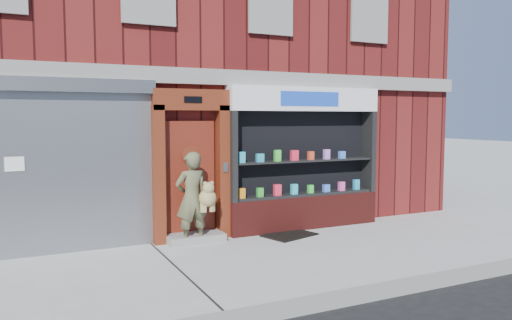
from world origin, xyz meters
TOP-DOWN VIEW (x-y plane):
  - ground at (0.00, 0.00)m, footprint 80.00×80.00m
  - curb at (0.00, -2.15)m, footprint 60.00×0.30m
  - building at (-0.00, 5.99)m, footprint 12.00×8.16m
  - shutter_bay at (-3.00, 1.93)m, footprint 3.10×0.30m
  - red_door_bay at (-0.75, 1.86)m, footprint 1.52×0.58m
  - pharmacy_bay at (1.75, 1.81)m, footprint 3.50×0.41m
  - woman at (-0.83, 1.53)m, footprint 0.74×0.59m
  - doormat at (1.12, 1.33)m, footprint 1.17×0.97m

SIDE VIEW (x-z plane):
  - ground at x=0.00m, z-range 0.00..0.00m
  - doormat at x=1.12m, z-range 0.00..0.03m
  - curb at x=0.00m, z-range 0.00..0.12m
  - woman at x=-0.83m, z-range 0.00..1.74m
  - pharmacy_bay at x=1.75m, z-range -0.13..2.87m
  - red_door_bay at x=-0.75m, z-range 0.01..2.91m
  - shutter_bay at x=-3.00m, z-range 0.20..3.24m
  - building at x=0.00m, z-range 0.00..8.00m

